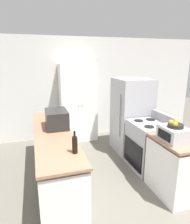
{
  "coord_description": "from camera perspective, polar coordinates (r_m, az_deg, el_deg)",
  "views": [
    {
      "loc": [
        -1.13,
        -1.76,
        2.07
      ],
      "look_at": [
        0.0,
        1.85,
        1.05
      ],
      "focal_mm": 32.0,
      "sensor_mm": 36.0,
      "label": 1
    }
  ],
  "objects": [
    {
      "name": "wall_back",
      "position": [
        5.32,
        -4.99,
        6.73
      ],
      "size": [
        7.0,
        0.06,
        2.6
      ],
      "color": "silver",
      "rests_on": "ground_plane"
    },
    {
      "name": "counter_left",
      "position": [
        3.54,
        -11.53,
        -12.63
      ],
      "size": [
        0.6,
        2.56,
        0.91
      ],
      "color": "silver",
      "rests_on": "ground_plane"
    },
    {
      "name": "counter_right",
      "position": [
        3.42,
        21.88,
        -14.55
      ],
      "size": [
        0.6,
        0.79,
        0.91
      ],
      "color": "silver",
      "rests_on": "ground_plane"
    },
    {
      "name": "pantry_cabinet",
      "position": [
        5.08,
        -4.86,
        2.59
      ],
      "size": [
        0.9,
        0.53,
        1.95
      ],
      "color": "white",
      "rests_on": "ground_plane"
    },
    {
      "name": "stove",
      "position": [
        3.99,
        14.97,
        -9.2
      ],
      "size": [
        0.66,
        0.76,
        1.07
      ],
      "color": "#9E9EA3",
      "rests_on": "ground_plane"
    },
    {
      "name": "refrigerator",
      "position": [
        4.54,
        10.37,
        -1.04
      ],
      "size": [
        0.76,
        0.78,
        1.65
      ],
      "color": "#A3A3A8",
      "rests_on": "ground_plane"
    },
    {
      "name": "microwave",
      "position": [
        3.5,
        -10.88,
        -1.94
      ],
      "size": [
        0.36,
        0.53,
        0.3
      ],
      "color": "black",
      "rests_on": "counter_left"
    },
    {
      "name": "wine_bottle",
      "position": [
        2.54,
        -5.8,
        -9.21
      ],
      "size": [
        0.07,
        0.07,
        0.29
      ],
      "color": "black",
      "rests_on": "counter_left"
    },
    {
      "name": "toaster_oven",
      "position": [
        3.1,
        21.47,
        -5.86
      ],
      "size": [
        0.32,
        0.4,
        0.21
      ],
      "color": "#B2B2B7",
      "rests_on": "counter_right"
    },
    {
      "name": "fruit_bowl",
      "position": [
        3.05,
        21.92,
        -3.41
      ],
      "size": [
        0.22,
        0.22,
        0.1
      ],
      "color": "black",
      "rests_on": "toaster_oven"
    }
  ]
}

